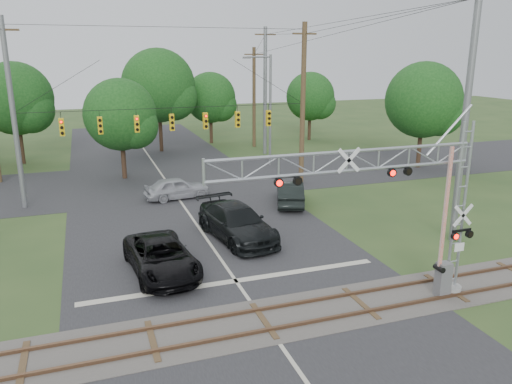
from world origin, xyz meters
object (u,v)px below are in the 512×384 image
object	(u,v)px
streetlight	(268,105)
crossing_gantry	(393,198)
pickup_black	(161,257)
car_dark	(237,223)
traffic_signal_span	(185,112)
sedan_silver	(177,188)

from	to	relation	value
streetlight	crossing_gantry	bearing A→B (deg)	-100.05
pickup_black	car_dark	size ratio (longest dim) A/B	0.91
crossing_gantry	traffic_signal_span	bearing A→B (deg)	102.24
pickup_black	crossing_gantry	bearing A→B (deg)	-42.26
crossing_gantry	sedan_silver	distance (m)	18.28
sedan_silver	streetlight	xyz separation A→B (m)	(9.31, 7.63, 4.48)
sedan_silver	crossing_gantry	bearing A→B (deg)	-170.83
crossing_gantry	sedan_silver	world-z (taller)	crossing_gantry
traffic_signal_span	pickup_black	distance (m)	13.98
crossing_gantry	pickup_black	bearing A→B (deg)	143.16
traffic_signal_span	streetlight	bearing A→B (deg)	37.82
crossing_gantry	sedan_silver	bearing A→B (deg)	105.87
car_dark	sedan_silver	xyz separation A→B (m)	(-1.58, 8.50, -0.15)
traffic_signal_span	pickup_black	world-z (taller)	traffic_signal_span
pickup_black	streetlight	world-z (taller)	streetlight
pickup_black	car_dark	distance (m)	5.29
pickup_black	sedan_silver	world-z (taller)	pickup_black
streetlight	car_dark	bearing A→B (deg)	-115.61
traffic_signal_span	sedan_silver	size ratio (longest dim) A/B	4.51
sedan_silver	streetlight	bearing A→B (deg)	-57.36
crossing_gantry	streetlight	xyz separation A→B (m)	(4.41, 24.87, 0.88)
traffic_signal_span	sedan_silver	bearing A→B (deg)	-129.38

